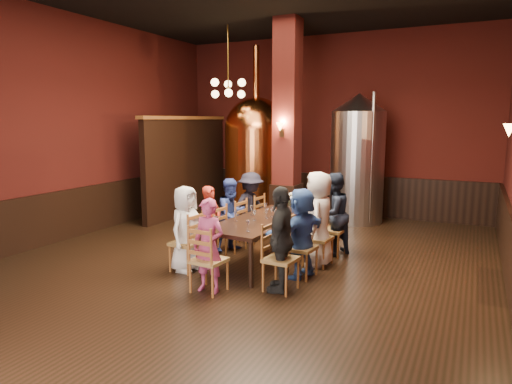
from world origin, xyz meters
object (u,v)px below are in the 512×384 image
at_px(dining_table, 263,222).
at_px(copper_kettle, 256,155).
at_px(person_2, 232,215).
at_px(steel_vessel, 357,159).
at_px(person_0, 186,229).
at_px(person_1, 211,223).
at_px(rose_vase, 291,198).

relative_size(dining_table, copper_kettle, 0.59).
height_order(dining_table, person_2, person_2).
height_order(copper_kettle, steel_vessel, copper_kettle).
relative_size(person_0, person_2, 1.02).
height_order(dining_table, person_1, person_1).
xyz_separation_m(dining_table, person_0, (-0.93, -0.93, -0.00)).
bearing_deg(rose_vase, steel_vessel, 78.84).
bearing_deg(steel_vessel, copper_kettle, -174.22).
distance_m(person_2, copper_kettle, 3.44).
bearing_deg(copper_kettle, person_2, -71.95).
bearing_deg(person_1, person_0, -175.73).
bearing_deg(copper_kettle, steel_vessel, 5.78).
height_order(person_0, copper_kettle, copper_kettle).
xyz_separation_m(person_1, steel_vessel, (1.53, 4.08, 0.85)).
distance_m(copper_kettle, rose_vase, 3.27).
distance_m(copper_kettle, steel_vessel, 2.52).
relative_size(dining_table, person_2, 1.84).
relative_size(person_0, person_1, 1.07).
xyz_separation_m(person_0, person_2, (0.11, 1.33, -0.02)).
xyz_separation_m(person_0, person_1, (0.05, 0.67, -0.04)).
bearing_deg(person_1, dining_table, -64.52).
relative_size(copper_kettle, steel_vessel, 1.40).
relative_size(steel_vessel, rose_vase, 9.62).
bearing_deg(copper_kettle, dining_table, -62.53).
distance_m(dining_table, rose_vase, 1.03).
bearing_deg(steel_vessel, person_0, -108.41).
distance_m(person_1, rose_vase, 1.62).
bearing_deg(rose_vase, person_0, -118.00).
height_order(person_1, steel_vessel, steel_vessel).
distance_m(person_0, person_1, 0.67).
height_order(person_1, rose_vase, person_1).
height_order(person_2, steel_vessel, steel_vessel).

